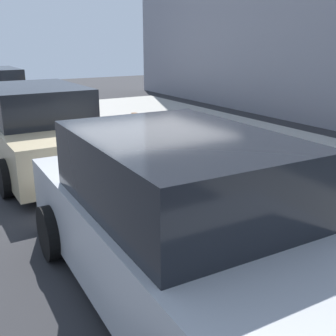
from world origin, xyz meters
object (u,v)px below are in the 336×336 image
at_px(fire_hydrant, 155,135).
at_px(suitcase_teal_3, 226,170).
at_px(suitcase_red_0, 297,199).
at_px(suitcase_olive_1, 272,188).
at_px(suitcase_navy_2, 250,176).
at_px(suitcase_black_6, 178,150).
at_px(parked_car_silver_0, 179,225).
at_px(bollard_post, 135,131).
at_px(suitcase_maroon_5, 193,158).
at_px(parked_car_beige_1, 38,129).
at_px(suitcase_silver_4, 214,166).

bearing_deg(fire_hydrant, suitcase_teal_3, 178.13).
bearing_deg(suitcase_red_0, suitcase_olive_1, 2.20).
height_order(suitcase_red_0, suitcase_olive_1, suitcase_olive_1).
xyz_separation_m(suitcase_navy_2, fire_hydrant, (2.85, 0.03, 0.09)).
xyz_separation_m(suitcase_olive_1, suitcase_navy_2, (0.45, 0.01, 0.04)).
relative_size(suitcase_teal_3, suitcase_black_6, 1.38).
bearing_deg(suitcase_navy_2, parked_car_silver_0, 122.29).
xyz_separation_m(bollard_post, parked_car_silver_0, (-4.83, 1.97, 0.23)).
bearing_deg(bollard_post, suitcase_maroon_5, -175.34).
xyz_separation_m(suitcase_teal_3, parked_car_beige_1, (3.37, 2.04, 0.27)).
xyz_separation_m(suitcase_silver_4, fire_hydrant, (1.91, 0.07, 0.17)).
relative_size(parked_car_silver_0, parked_car_beige_1, 0.93).
xyz_separation_m(suitcase_olive_1, bollard_post, (3.92, 0.19, 0.10)).
bearing_deg(suitcase_navy_2, suitcase_silver_4, -2.21).
distance_m(suitcase_silver_4, parked_car_silver_0, 3.20).
bearing_deg(suitcase_olive_1, suitcase_red_0, -177.80).
bearing_deg(suitcase_silver_4, suitcase_red_0, 179.65).
bearing_deg(parked_car_silver_0, suitcase_navy_2, -57.71).
distance_m(suitcase_red_0, suitcase_navy_2, 0.90).
height_order(suitcase_navy_2, suitcase_black_6, suitcase_navy_2).
bearing_deg(suitcase_silver_4, bollard_post, 4.99).
relative_size(suitcase_maroon_5, suitcase_black_6, 1.25).
bearing_deg(suitcase_teal_3, parked_car_silver_0, 131.57).
xyz_separation_m(fire_hydrant, parked_car_silver_0, (-4.21, 2.12, 0.20)).
bearing_deg(parked_car_beige_1, suitcase_olive_1, -153.15).
bearing_deg(suitcase_olive_1, suitcase_navy_2, 0.98).
distance_m(suitcase_olive_1, bollard_post, 3.92).
bearing_deg(suitcase_black_6, suitcase_navy_2, 179.91).
bearing_deg(suitcase_olive_1, suitcase_teal_3, 7.71).
distance_m(suitcase_olive_1, fire_hydrant, 3.30).
distance_m(suitcase_red_0, bollard_post, 4.37).
distance_m(suitcase_silver_4, suitcase_maroon_5, 0.53).
bearing_deg(parked_car_beige_1, parked_car_silver_0, 180.00).
relative_size(suitcase_red_0, suitcase_olive_1, 0.75).
distance_m(suitcase_olive_1, parked_car_beige_1, 4.79).
xyz_separation_m(suitcase_red_0, suitcase_black_6, (2.92, 0.02, 0.02)).
xyz_separation_m(suitcase_teal_3, suitcase_maroon_5, (1.02, -0.09, -0.06)).
bearing_deg(suitcase_navy_2, bollard_post, 3.05).
height_order(suitcase_navy_2, parked_car_silver_0, parked_car_silver_0).
xyz_separation_m(suitcase_red_0, suitcase_olive_1, (0.45, 0.02, 0.02)).
relative_size(suitcase_navy_2, fire_hydrant, 1.15).
xyz_separation_m(suitcase_red_0, parked_car_silver_0, (-0.46, 2.18, 0.35)).
height_order(suitcase_maroon_5, fire_hydrant, fire_hydrant).
bearing_deg(suitcase_red_0, fire_hydrant, 0.91).
relative_size(suitcase_teal_3, fire_hydrant, 1.10).
height_order(suitcase_teal_3, bollard_post, suitcase_teal_3).
bearing_deg(suitcase_navy_2, parked_car_beige_1, 29.39).
height_order(suitcase_teal_3, suitcase_silver_4, suitcase_teal_3).
relative_size(suitcase_silver_4, suitcase_black_6, 0.87).
xyz_separation_m(suitcase_maroon_5, parked_car_silver_0, (-2.83, 2.13, 0.35)).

